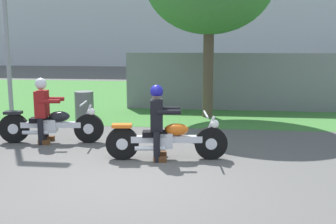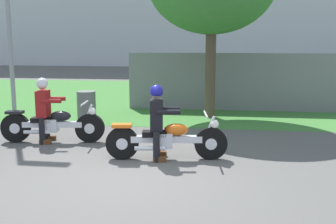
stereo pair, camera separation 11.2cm
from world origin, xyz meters
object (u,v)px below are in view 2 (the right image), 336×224
(motorcycle_follow, at_px, (53,125))
(rider_follow, at_px, (44,105))
(trash_can, at_px, (87,107))
(motorcycle_lead, at_px, (167,139))
(rider_lead, at_px, (158,116))

(motorcycle_follow, bearing_deg, rider_follow, 179.16)
(motorcycle_follow, height_order, trash_can, motorcycle_follow)
(motorcycle_lead, bearing_deg, trash_can, 121.70)
(motorcycle_lead, relative_size, rider_lead, 1.61)
(motorcycle_follow, distance_m, rider_follow, 0.46)
(motorcycle_follow, xyz_separation_m, rider_follow, (-0.17, -0.02, 0.43))
(rider_lead, relative_size, rider_follow, 0.99)
(rider_lead, xyz_separation_m, trash_can, (-2.48, 3.28, -0.39))
(rider_lead, relative_size, motorcycle_follow, 0.62)
(rider_lead, bearing_deg, motorcycle_lead, -0.87)
(motorcycle_lead, bearing_deg, rider_follow, 154.03)
(motorcycle_lead, relative_size, rider_follow, 1.60)
(rider_lead, distance_m, motorcycle_follow, 2.65)
(rider_follow, distance_m, trash_can, 2.37)
(motorcycle_lead, bearing_deg, rider_lead, 179.13)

